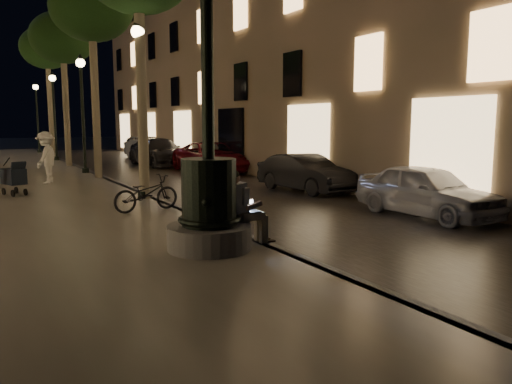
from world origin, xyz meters
TOP-DOWN VIEW (x-y plane):
  - ground at (0.00, 15.00)m, footprint 120.00×120.00m
  - cobble_lane at (3.00, 15.00)m, footprint 6.00×45.00m
  - curb_strip at (0.00, 15.00)m, footprint 0.25×45.00m
  - building_right at (10.00, 18.00)m, footprint 8.00×36.00m
  - fountain_lamppost at (-1.00, 2.00)m, footprint 1.40×1.40m
  - seated_man_laptop at (-0.39, 2.00)m, footprint 0.93×0.31m
  - tree_second at (-0.20, 14.00)m, footprint 3.00×3.00m
  - tree_third at (-0.30, 20.00)m, footprint 3.00×3.00m
  - tree_far at (-0.22, 26.00)m, footprint 3.00×3.00m
  - lamp_curb_a at (-0.30, 8.00)m, footprint 0.36×0.36m
  - lamp_curb_b at (-0.30, 16.00)m, footprint 0.36×0.36m
  - lamp_curb_c at (-0.30, 24.00)m, footprint 0.36×0.36m
  - lamp_curb_d at (-0.30, 32.00)m, footprint 0.36×0.36m
  - stroller at (-3.35, 10.36)m, footprint 0.67×1.06m
  - car_front at (5.20, 2.97)m, footprint 1.56×3.79m
  - car_second at (5.20, 8.06)m, footprint 1.63×3.85m
  - car_third at (5.20, 15.56)m, footprint 2.46×5.05m
  - car_rear at (4.26, 20.12)m, footprint 2.32×5.08m
  - car_fifth at (5.20, 25.42)m, footprint 1.76×4.25m
  - pedestrian_white at (-2.14, 13.01)m, footprint 1.16×1.32m
  - bicycle at (-0.83, 5.98)m, footprint 1.68×0.81m

SIDE VIEW (x-z plane):
  - ground at x=0.00m, z-range 0.00..0.00m
  - cobble_lane at x=3.00m, z-range 0.00..0.02m
  - curb_strip at x=0.00m, z-range 0.00..0.20m
  - car_second at x=5.20m, z-range 0.00..1.24m
  - bicycle at x=-0.83m, z-range 0.20..1.05m
  - car_front at x=5.20m, z-range 0.00..1.28m
  - car_fifth at x=5.20m, z-range 0.00..1.37m
  - car_third at x=5.20m, z-range 0.00..1.38m
  - car_rear at x=4.26m, z-range 0.00..1.44m
  - stroller at x=-3.35m, z-range 0.20..1.28m
  - seated_man_laptop at x=-0.39m, z-range 0.24..1.54m
  - pedestrian_white at x=-2.14m, z-range 0.20..1.97m
  - fountain_lamppost at x=-1.00m, z-range -1.39..3.81m
  - lamp_curb_a at x=-0.30m, z-range 0.83..5.64m
  - lamp_curb_b at x=-0.30m, z-range 0.83..5.64m
  - lamp_curb_c at x=-0.30m, z-range 0.83..5.64m
  - lamp_curb_d at x=-0.30m, z-range 0.83..5.64m
  - tree_third at x=-0.30m, z-range 2.54..9.74m
  - tree_second at x=-0.20m, z-range 2.63..10.03m
  - tree_far at x=-0.22m, z-range 2.68..10.18m
  - building_right at x=10.00m, z-range 0.00..15.00m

